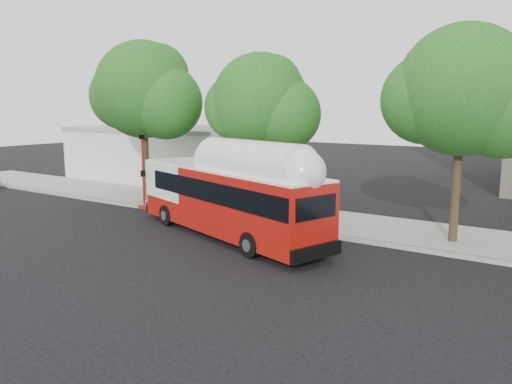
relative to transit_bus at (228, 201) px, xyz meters
The scene contains 10 objects.
ground 2.24m from the transit_bus, 101.19° to the right, with size 120.00×120.00×0.00m, color black.
sidewalk 5.30m from the transit_bus, 93.27° to the left, with size 60.00×5.00×0.15m, color gray.
curb_strip 2.94m from the transit_bus, 96.71° to the left, with size 60.00×0.30×0.15m, color gray.
red_curb_segment 4.40m from the transit_bus, 143.37° to the left, with size 10.00×0.32×0.16m, color maroon.
street_tree_left 10.90m from the transit_bus, 155.04° to the left, with size 6.67×5.80×9.74m.
street_tree_mid 6.31m from the transit_bus, 100.84° to the left, with size 5.75×5.00×8.62m.
street_tree_right 11.14m from the transit_bus, 25.70° to the left, with size 6.21×5.40×9.18m.
low_commercial_bldg 19.02m from the transit_bus, 138.72° to the left, with size 16.20×10.20×4.25m.
transit_bus is the anchor object (origin of this frame).
signal_pole 8.68m from the transit_bus, 161.51° to the left, with size 0.12×0.40×4.25m.
Camera 1 is at (13.44, -16.10, 5.79)m, focal length 35.00 mm.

